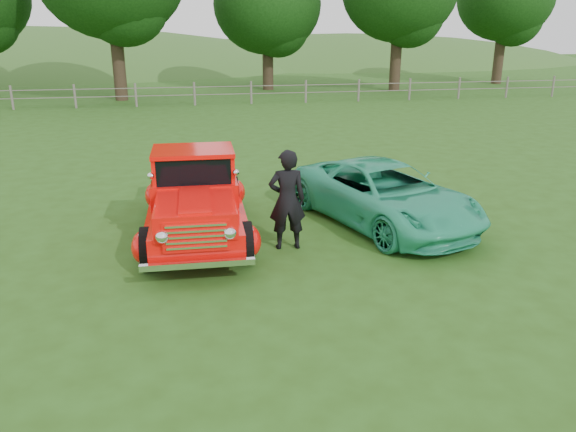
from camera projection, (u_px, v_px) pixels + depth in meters
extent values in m
plane|color=#274A13|center=(237.00, 281.00, 9.22)|extent=(140.00, 140.00, 0.00)
ellipsoid|color=#315C21|center=(22.00, 112.00, 61.61)|extent=(84.00, 60.00, 18.00)
ellipsoid|color=#315C21|center=(345.00, 91.00, 71.67)|extent=(72.00, 52.00, 14.00)
cube|color=#6B635A|center=(195.00, 95.00, 29.51)|extent=(48.00, 0.04, 0.04)
cube|color=#6B635A|center=(194.00, 87.00, 29.38)|extent=(48.00, 0.04, 0.04)
cylinder|color=#312418|center=(118.00, 56.00, 31.00)|extent=(0.70, 0.70, 4.84)
cylinder|color=#312418|center=(268.00, 60.00, 36.48)|extent=(0.70, 0.70, 3.74)
ellipsoid|color=black|center=(267.00, 5.00, 35.39)|extent=(6.80, 6.80, 6.12)
cylinder|color=#312418|center=(396.00, 55.00, 35.92)|extent=(0.70, 0.70, 4.40)
cylinder|color=#312418|center=(499.00, 54.00, 40.33)|extent=(0.70, 0.70, 4.18)
cylinder|color=black|center=(148.00, 249.00, 9.55)|extent=(0.26, 0.77, 0.76)
cylinder|color=black|center=(245.00, 243.00, 9.81)|extent=(0.26, 0.77, 0.76)
cylinder|color=black|center=(158.00, 197.00, 12.45)|extent=(0.26, 0.77, 0.76)
cylinder|color=black|center=(233.00, 193.00, 12.71)|extent=(0.26, 0.77, 0.76)
cube|color=#F10C08|center=(196.00, 208.00, 11.07)|extent=(1.67, 4.64, 0.44)
ellipsoid|color=#F10C08|center=(144.00, 247.00, 9.53)|extent=(0.43, 0.76, 0.54)
ellipsoid|color=#F10C08|center=(249.00, 240.00, 9.81)|extent=(0.43, 0.76, 0.54)
ellipsoid|color=#F10C08|center=(155.00, 195.00, 12.43)|extent=(0.43, 0.76, 0.54)
ellipsoid|color=#F10C08|center=(236.00, 192.00, 12.70)|extent=(0.43, 0.76, 0.54)
cube|color=#F10C08|center=(196.00, 213.00, 9.49)|extent=(1.37, 1.63, 0.42)
cube|color=#F10C08|center=(195.00, 189.00, 10.84)|extent=(1.63, 1.39, 0.44)
cube|color=black|center=(194.00, 165.00, 10.69)|extent=(1.47, 1.15, 0.50)
cube|color=#F10C08|center=(193.00, 151.00, 10.60)|extent=(1.55, 1.26, 0.08)
cube|color=#F10C08|center=(194.00, 173.00, 12.21)|extent=(1.22, 1.98, 0.45)
cube|color=white|center=(196.00, 237.00, 8.77)|extent=(1.07, 0.12, 0.50)
cube|color=white|center=(198.00, 265.00, 8.82)|extent=(1.81, 0.14, 0.10)
cube|color=white|center=(195.00, 183.00, 13.38)|extent=(1.71, 0.14, 0.10)
imported|color=#2AAB7D|center=(384.00, 194.00, 11.71)|extent=(3.50, 5.09, 1.29)
imported|color=black|center=(287.00, 200.00, 10.32)|extent=(0.70, 0.48, 1.89)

